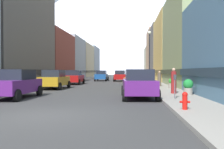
% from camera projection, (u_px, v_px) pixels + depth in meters
% --- Properties ---
extents(ground_plane, '(400.00, 400.00, 0.00)m').
position_uv_depth(ground_plane, '(41.00, 116.00, 8.89)').
color(ground_plane, '#373737').
extents(sidewalk_left, '(2.50, 100.00, 0.15)m').
position_uv_depth(sidewalk_left, '(79.00, 80.00, 44.26)').
color(sidewalk_left, gray).
rests_on(sidewalk_left, ground).
extents(sidewalk_right, '(2.50, 100.00, 0.15)m').
position_uv_depth(sidewalk_right, '(147.00, 80.00, 43.31)').
color(sidewalk_right, gray).
rests_on(sidewalk_right, ground).
extents(storefront_left_1, '(7.91, 13.99, 11.96)m').
position_uv_depth(storefront_left_1, '(4.00, 35.00, 27.69)').
color(storefront_left_1, '#66605B').
rests_on(storefront_left_1, ground).
extents(storefront_left_2, '(8.57, 12.25, 8.32)m').
position_uv_depth(storefront_left_2, '(43.00, 57.00, 41.10)').
color(storefront_left_2, brown).
rests_on(storefront_left_2, ground).
extents(storefront_left_3, '(8.56, 11.21, 8.97)m').
position_uv_depth(storefront_left_3, '(63.00, 59.00, 52.89)').
color(storefront_left_3, '#99A5B2').
rests_on(storefront_left_3, ground).
extents(storefront_left_4, '(9.99, 12.98, 8.90)m').
position_uv_depth(storefront_left_4, '(73.00, 61.00, 65.56)').
color(storefront_left_4, beige).
rests_on(storefront_left_4, ground).
extents(storefront_left_5, '(7.32, 12.73, 9.49)m').
position_uv_depth(storefront_left_5, '(87.00, 62.00, 78.84)').
color(storefront_left_5, '#99A5B2').
rests_on(storefront_left_5, ground).
extents(storefront_right_1, '(8.19, 12.06, 10.03)m').
position_uv_depth(storefront_right_1, '(208.00, 41.00, 25.28)').
color(storefront_right_1, '#8C9966').
rests_on(storefront_right_1, ground).
extents(storefront_right_2, '(9.03, 12.11, 10.28)m').
position_uv_depth(storefront_right_2, '(185.00, 50.00, 37.79)').
color(storefront_right_2, '#D8B259').
rests_on(storefront_right_2, ground).
extents(storefront_right_3, '(9.49, 8.42, 10.82)m').
position_uv_depth(storefront_right_3, '(174.00, 53.00, 48.39)').
color(storefront_right_3, '#66605B').
rests_on(storefront_right_3, ground).
extents(storefront_right_4, '(7.59, 10.76, 11.51)m').
position_uv_depth(storefront_right_4, '(163.00, 55.00, 58.14)').
color(storefront_right_4, tan).
rests_on(storefront_right_4, ground).
extents(storefront_right_5, '(8.69, 9.70, 8.38)m').
position_uv_depth(storefront_right_5, '(160.00, 63.00, 68.55)').
color(storefront_right_5, beige).
rests_on(storefront_right_5, ground).
extents(car_left_0, '(2.11, 4.42, 1.78)m').
position_uv_depth(car_left_0, '(15.00, 84.00, 14.84)').
color(car_left_0, '#591E72').
rests_on(car_left_0, ground).
extents(car_left_1, '(2.11, 4.43, 1.78)m').
position_uv_depth(car_left_1, '(55.00, 79.00, 22.54)').
color(car_left_1, '#B28419').
rests_on(car_left_1, ground).
extents(car_left_2, '(2.19, 4.46, 1.78)m').
position_uv_depth(car_left_2, '(74.00, 77.00, 30.34)').
color(car_left_2, '#9E1111').
rests_on(car_left_2, ground).
extents(car_right_0, '(2.25, 4.49, 1.78)m').
position_uv_depth(car_right_0, '(139.00, 84.00, 14.73)').
color(car_right_0, '#591E72').
rests_on(car_right_0, ground).
extents(car_right_1, '(2.24, 4.48, 1.78)m').
position_uv_depth(car_right_1, '(136.00, 80.00, 21.22)').
color(car_right_1, '#B28419').
rests_on(car_right_1, ground).
extents(car_right_2, '(2.23, 4.48, 1.78)m').
position_uv_depth(car_right_2, '(134.00, 77.00, 30.07)').
color(car_right_2, black).
rests_on(car_right_2, ground).
extents(car_driving_0, '(2.06, 4.40, 1.78)m').
position_uv_depth(car_driving_0, '(120.00, 76.00, 39.78)').
color(car_driving_0, '#9E1111').
rests_on(car_driving_0, ground).
extents(car_driving_1, '(2.06, 4.40, 1.78)m').
position_uv_depth(car_driving_1, '(102.00, 76.00, 41.05)').
color(car_driving_1, '#19478C').
rests_on(car_driving_1, ground).
extents(fire_hydrant_near, '(0.40, 0.22, 0.70)m').
position_uv_depth(fire_hydrant_near, '(185.00, 100.00, 9.50)').
color(fire_hydrant_near, red).
rests_on(fire_hydrant_near, sidewalk_right).
extents(parking_meter_near, '(0.14, 0.10, 1.33)m').
position_uv_depth(parking_meter_near, '(175.00, 83.00, 13.27)').
color(parking_meter_near, '#595960').
rests_on(parking_meter_near, sidewalk_right).
extents(potted_plant_0, '(0.76, 0.76, 1.09)m').
position_uv_depth(potted_plant_0, '(16.00, 81.00, 21.58)').
color(potted_plant_0, gray).
rests_on(potted_plant_0, sidewalk_left).
extents(potted_plant_1, '(0.63, 0.63, 1.01)m').
position_uv_depth(potted_plant_1, '(188.00, 87.00, 15.42)').
color(potted_plant_1, gray).
rests_on(potted_plant_1, sidewalk_right).
extents(potted_plant_2, '(0.50, 0.50, 0.86)m').
position_uv_depth(potted_plant_2, '(171.00, 83.00, 21.75)').
color(potted_plant_2, gray).
rests_on(potted_plant_2, sidewalk_right).
extents(pedestrian_0, '(0.36, 0.36, 1.74)m').
position_uv_depth(pedestrian_0, '(174.00, 82.00, 16.39)').
color(pedestrian_0, maroon).
rests_on(pedestrian_0, sidewalk_right).
extents(pedestrian_1, '(0.36, 0.36, 1.54)m').
position_uv_depth(pedestrian_1, '(159.00, 79.00, 24.47)').
color(pedestrian_1, brown).
rests_on(pedestrian_1, sidewalk_right).
extents(pedestrian_2, '(0.36, 0.36, 1.57)m').
position_uv_depth(pedestrian_2, '(152.00, 77.00, 32.77)').
color(pedestrian_2, navy).
rests_on(pedestrian_2, sidewalk_right).
extents(streetlamp_right, '(0.36, 0.36, 5.86)m').
position_uv_depth(streetlamp_right, '(149.00, 50.00, 25.92)').
color(streetlamp_right, black).
rests_on(streetlamp_right, sidewalk_right).
extents(mountain_backdrop, '(327.03, 327.03, 130.66)m').
position_uv_depth(mountain_backdrop, '(126.00, 14.00, 267.26)').
color(mountain_backdrop, silver).
rests_on(mountain_backdrop, ground).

